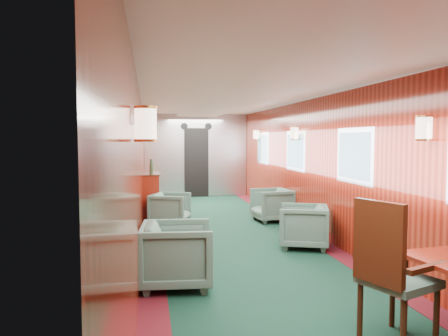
{
  "coord_description": "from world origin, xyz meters",
  "views": [
    {
      "loc": [
        -1.39,
        -6.76,
        1.69
      ],
      "look_at": [
        0.0,
        1.18,
        1.15
      ],
      "focal_mm": 35.0,
      "sensor_mm": 36.0,
      "label": 1
    }
  ],
  "objects_px": {
    "armchair_left_far": "(170,210)",
    "armchair_right_near": "(303,226)",
    "side_chair": "(390,267)",
    "credenza": "(151,196)",
    "armchair_left_near": "(177,255)",
    "armchair_right_far": "(272,205)"
  },
  "relations": [
    {
      "from": "armchair_left_far",
      "to": "armchair_right_near",
      "type": "height_order",
      "value": "armchair_right_near"
    },
    {
      "from": "side_chair",
      "to": "armchair_right_near",
      "type": "bearing_deg",
      "value": 60.38
    },
    {
      "from": "armchair_left_far",
      "to": "credenza",
      "type": "bearing_deg",
      "value": 45.27
    },
    {
      "from": "credenza",
      "to": "armchair_right_near",
      "type": "distance_m",
      "value": 3.58
    },
    {
      "from": "armchair_right_near",
      "to": "armchair_left_near",
      "type": "bearing_deg",
      "value": -34.55
    },
    {
      "from": "credenza",
      "to": "armchair_left_near",
      "type": "distance_m",
      "value": 4.19
    },
    {
      "from": "armchair_left_far",
      "to": "armchair_right_far",
      "type": "xyz_separation_m",
      "value": [
        2.08,
        0.16,
        0.01
      ]
    },
    {
      "from": "credenza",
      "to": "armchair_right_near",
      "type": "xyz_separation_m",
      "value": [
        2.32,
        -2.72,
        -0.17
      ]
    },
    {
      "from": "credenza",
      "to": "armchair_right_far",
      "type": "xyz_separation_m",
      "value": [
        2.45,
        -0.53,
        -0.17
      ]
    },
    {
      "from": "armchair_left_far",
      "to": "side_chair",
      "type": "bearing_deg",
      "value": -146.36
    },
    {
      "from": "side_chair",
      "to": "armchair_left_near",
      "type": "height_order",
      "value": "side_chair"
    },
    {
      "from": "side_chair",
      "to": "armchair_left_far",
      "type": "distance_m",
      "value": 5.43
    },
    {
      "from": "armchair_left_far",
      "to": "armchair_right_far",
      "type": "relative_size",
      "value": 0.96
    },
    {
      "from": "side_chair",
      "to": "armchair_right_near",
      "type": "distance_m",
      "value": 3.23
    },
    {
      "from": "armchair_left_near",
      "to": "armchair_left_far",
      "type": "bearing_deg",
      "value": 2.97
    },
    {
      "from": "armchair_left_near",
      "to": "armchair_left_far",
      "type": "relative_size",
      "value": 1.14
    },
    {
      "from": "armchair_left_far",
      "to": "armchair_left_near",
      "type": "bearing_deg",
      "value": -164.18
    },
    {
      "from": "armchair_right_far",
      "to": "armchair_left_near",
      "type": "bearing_deg",
      "value": -37.13
    },
    {
      "from": "side_chair",
      "to": "armchair_left_far",
      "type": "bearing_deg",
      "value": 84.44
    },
    {
      "from": "side_chair",
      "to": "armchair_left_near",
      "type": "distance_m",
      "value": 2.38
    },
    {
      "from": "credenza",
      "to": "side_chair",
      "type": "bearing_deg",
      "value": -72.31
    },
    {
      "from": "armchair_left_near",
      "to": "armchair_right_far",
      "type": "height_order",
      "value": "armchair_left_near"
    }
  ]
}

